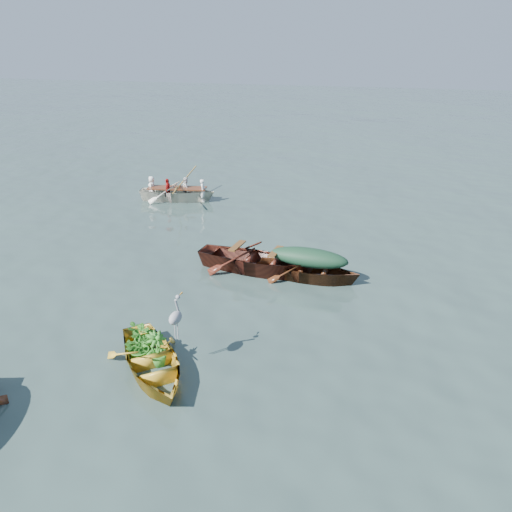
{
  "coord_description": "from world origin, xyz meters",
  "views": [
    {
      "loc": [
        3.82,
        -8.88,
        6.0
      ],
      "look_at": [
        -0.07,
        3.37,
        0.5
      ],
      "focal_mm": 35.0,
      "sensor_mm": 36.0,
      "label": 1
    }
  ],
  "objects": [
    {
      "name": "rowers",
      "position": [
        -5.26,
        9.06,
        0.9
      ],
      "size": [
        3.22,
        1.79,
        0.76
      ],
      "primitive_type": "imported",
      "rotation": [
        0.0,
        0.0,
        1.78
      ],
      "color": "white",
      "rests_on": "rowed_boat"
    },
    {
      "name": "oars",
      "position": [
        -5.26,
        9.06,
        0.55
      ],
      "size": [
        1.13,
        2.67,
        0.06
      ],
      "primitive_type": null,
      "rotation": [
        0.0,
        0.0,
        1.78
      ],
      "color": "olive",
      "rests_on": "rowed_boat"
    },
    {
      "name": "green_tarp_boat",
      "position": [
        1.43,
        3.36,
        0.0
      ],
      "size": [
        3.98,
        1.36,
        0.89
      ],
      "primitive_type": "imported",
      "rotation": [
        0.0,
        0.0,
        1.54
      ],
      "color": "#542913",
      "rests_on": "ground"
    },
    {
      "name": "thwart_benches",
      "position": [
        -0.07,
        3.41,
        0.59
      ],
      "size": [
        2.46,
        1.08,
        0.04
      ],
      "primitive_type": null,
      "rotation": [
        0.0,
        0.0,
        1.49
      ],
      "color": "#523113",
      "rests_on": "open_wooden_boat"
    },
    {
      "name": "ground",
      "position": [
        0.0,
        0.0,
        0.0
      ],
      "size": [
        140.0,
        140.0,
        0.0
      ],
      "primitive_type": "plane",
      "color": "#314541",
      "rests_on": "ground"
    },
    {
      "name": "heron",
      "position": [
        -0.23,
        -1.31,
        0.92
      ],
      "size": [
        0.48,
        0.48,
        0.92
      ],
      "primitive_type": null,
      "rotation": [
        0.0,
        0.0,
        0.75
      ],
      "color": "#9B9DA4",
      "rests_on": "yellow_dinghy"
    },
    {
      "name": "open_wooden_boat",
      "position": [
        -0.07,
        3.41,
        0.0
      ],
      "size": [
        4.89,
        1.85,
        1.14
      ],
      "primitive_type": "imported",
      "rotation": [
        0.0,
        0.0,
        1.49
      ],
      "color": "#501F14",
      "rests_on": "ground"
    },
    {
      "name": "green_tarp_cover",
      "position": [
        1.43,
        3.36,
        0.71
      ],
      "size": [
        2.19,
        0.75,
        0.52
      ],
      "primitive_type": "ellipsoid",
      "rotation": [
        0.0,
        0.0,
        1.54
      ],
      "color": "#153420",
      "rests_on": "green_tarp_boat"
    },
    {
      "name": "dinghy_weeds",
      "position": [
        -0.95,
        -1.3,
        0.76
      ],
      "size": [
        1.13,
        1.14,
        0.6
      ],
      "primitive_type": "imported",
      "rotation": [
        0.0,
        0.0,
        0.75
      ],
      "color": "#31691B",
      "rests_on": "yellow_dinghy"
    },
    {
      "name": "yellow_dinghy",
      "position": [
        -0.6,
        -1.72,
        0.0
      ],
      "size": [
        3.36,
        3.44,
        0.92
      ],
      "primitive_type": "imported",
      "rotation": [
        0.0,
        0.0,
        0.75
      ],
      "color": "gold",
      "rests_on": "ground"
    },
    {
      "name": "rowed_boat",
      "position": [
        -5.26,
        9.06,
        0.0
      ],
      "size": [
        4.52,
        2.19,
        1.04
      ],
      "primitive_type": "imported",
      "rotation": [
        0.0,
        0.0,
        1.78
      ],
      "color": "white",
      "rests_on": "ground"
    }
  ]
}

